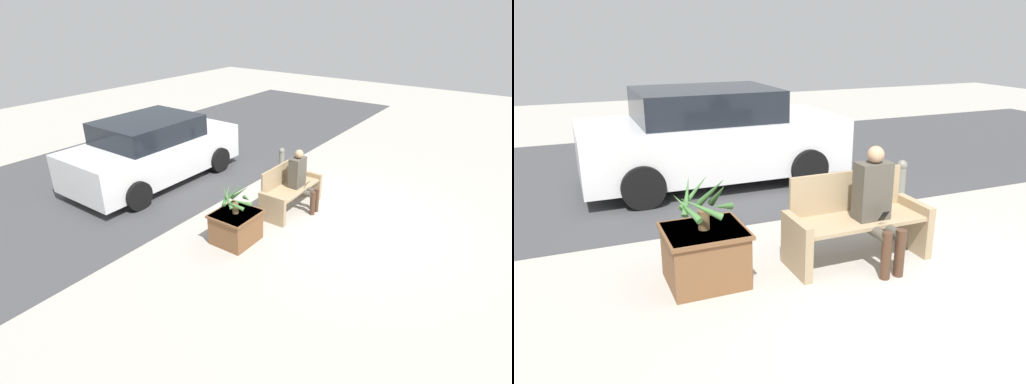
% 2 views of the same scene
% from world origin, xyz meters
% --- Properties ---
extents(ground_plane, '(30.00, 30.00, 0.00)m').
position_xyz_m(ground_plane, '(0.00, 0.00, 0.00)').
color(ground_plane, '#ADA89E').
extents(road_surface, '(20.00, 6.00, 0.01)m').
position_xyz_m(road_surface, '(0.00, 5.38, 0.00)').
color(road_surface, '#424244').
rests_on(road_surface, ground_plane).
extents(bench, '(1.54, 0.59, 0.93)m').
position_xyz_m(bench, '(-0.29, 1.04, 0.42)').
color(bench, tan).
rests_on(bench, ground_plane).
extents(person_seated, '(0.36, 0.59, 1.27)m').
position_xyz_m(person_seated, '(-0.18, 0.84, 0.69)').
color(person_seated, '#4C473D').
rests_on(person_seated, ground_plane).
extents(planter_box, '(0.79, 0.72, 0.56)m').
position_xyz_m(planter_box, '(-1.93, 1.14, 0.30)').
color(planter_box, brown).
rests_on(planter_box, ground_plane).
extents(potted_plant, '(0.61, 0.57, 0.51)m').
position_xyz_m(potted_plant, '(-1.93, 1.13, 0.84)').
color(potted_plant, brown).
rests_on(potted_plant, planter_box).
extents(parked_car, '(4.12, 1.98, 1.52)m').
position_xyz_m(parked_car, '(-0.89, 4.42, 0.75)').
color(parked_car, silver).
rests_on(parked_car, ground_plane).
extents(bollard_post, '(0.14, 0.14, 0.72)m').
position_xyz_m(bollard_post, '(1.09, 2.10, 0.38)').
color(bollard_post, slate).
rests_on(bollard_post, ground_plane).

